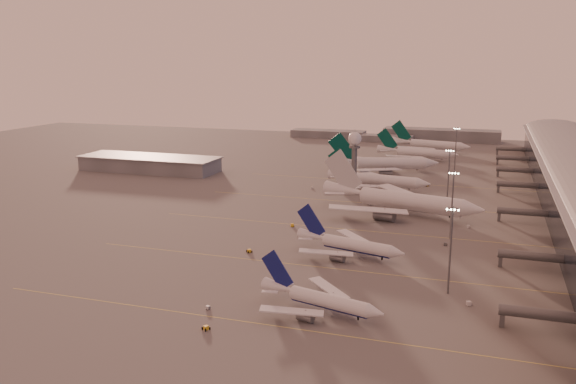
% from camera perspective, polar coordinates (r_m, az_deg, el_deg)
% --- Properties ---
extents(ground, '(700.00, 700.00, 0.00)m').
position_cam_1_polar(ground, '(189.41, -3.19, -7.40)').
color(ground, '#5C5959').
rests_on(ground, ground).
extents(taxiway_markings, '(180.00, 185.25, 0.02)m').
position_cam_1_polar(taxiway_markings, '(233.45, 8.80, -3.68)').
color(taxiway_markings, '#E1CD4F').
rests_on(taxiway_markings, ground).
extents(hangar, '(82.00, 27.00, 8.50)m').
position_cam_1_polar(hangar, '(362.65, -12.81, 2.62)').
color(hangar, slate).
rests_on(hangar, ground).
extents(radar_tower, '(6.40, 6.40, 31.10)m').
position_cam_1_polar(radar_tower, '(295.17, 6.25, 3.93)').
color(radar_tower, '#55575C').
rests_on(radar_tower, ground).
extents(mast_a, '(3.60, 0.56, 25.00)m').
position_cam_1_polar(mast_a, '(173.26, 14.97, -4.93)').
color(mast_a, '#55575C').
rests_on(mast_a, ground).
extents(mast_b, '(3.60, 0.56, 25.00)m').
position_cam_1_polar(mast_b, '(226.52, 15.11, -0.88)').
color(mast_b, '#55575C').
rests_on(mast_b, ground).
extents(mast_c, '(3.60, 0.56, 25.00)m').
position_cam_1_polar(mast_c, '(280.59, 14.79, 1.66)').
color(mast_c, '#55575C').
rests_on(mast_c, ground).
extents(mast_d, '(3.60, 0.56, 25.00)m').
position_cam_1_polar(mast_d, '(369.46, 15.43, 4.14)').
color(mast_d, '#55575C').
rests_on(mast_d, ground).
extents(distant_horizon, '(165.00, 37.50, 9.00)m').
position_cam_1_polar(distant_horizon, '(498.43, 10.96, 5.26)').
color(distant_horizon, slate).
rests_on(distant_horizon, ground).
extents(narrowbody_near, '(35.62, 28.05, 14.22)m').
position_cam_1_polar(narrowbody_near, '(159.46, 3.07, -10.20)').
color(narrowbody_near, silver).
rests_on(narrowbody_near, ground).
extents(narrowbody_mid, '(39.11, 30.81, 15.59)m').
position_cam_1_polar(narrowbody_mid, '(203.66, 5.76, -5.07)').
color(narrowbody_mid, silver).
rests_on(narrowbody_mid, ground).
extents(widebody_white, '(70.38, 55.68, 25.29)m').
position_cam_1_polar(widebody_white, '(259.71, 10.47, -1.09)').
color(widebody_white, silver).
rests_on(widebody_white, ground).
extents(greentail_a, '(53.44, 42.87, 19.48)m').
position_cam_1_polar(greentail_a, '(308.03, 8.45, 0.92)').
color(greentail_a, silver).
rests_on(greentail_a, ground).
extents(greentail_b, '(61.62, 49.07, 22.98)m').
position_cam_1_polar(greentail_b, '(353.18, 8.99, 2.48)').
color(greentail_b, silver).
rests_on(greentail_b, ground).
extents(greentail_c, '(53.36, 42.83, 19.44)m').
position_cam_1_polar(greentail_c, '(401.54, 12.01, 3.46)').
color(greentail_c, silver).
rests_on(greentail_c, ground).
extents(greentail_d, '(56.73, 45.30, 20.94)m').
position_cam_1_polar(greentail_d, '(439.06, 13.17, 4.19)').
color(greentail_d, silver).
rests_on(greentail_d, ground).
extents(gsv_truck_a, '(4.95, 2.11, 1.95)m').
position_cam_1_polar(gsv_truck_a, '(162.75, -7.40, -10.53)').
color(gsv_truck_a, silver).
rests_on(gsv_truck_a, ground).
extents(gsv_tug_near, '(3.57, 4.15, 1.02)m').
position_cam_1_polar(gsv_tug_near, '(151.71, -7.68, -12.50)').
color(gsv_tug_near, yellow).
rests_on(gsv_tug_near, ground).
extents(gsv_catering_a, '(6.17, 4.64, 4.63)m').
position_cam_1_polar(gsv_catering_a, '(170.24, 16.67, -9.43)').
color(gsv_catering_a, silver).
rests_on(gsv_catering_a, ground).
extents(gsv_tug_mid, '(4.18, 4.19, 1.06)m').
position_cam_1_polar(gsv_tug_mid, '(206.64, -3.64, -5.53)').
color(gsv_tug_mid, yellow).
rests_on(gsv_tug_mid, ground).
extents(gsv_truck_b, '(5.79, 2.69, 2.25)m').
position_cam_1_polar(gsv_truck_b, '(220.58, 14.62, -4.59)').
color(gsv_truck_b, '#525557').
rests_on(gsv_truck_b, ground).
extents(gsv_truck_c, '(6.40, 4.72, 2.46)m').
position_cam_1_polar(gsv_truck_c, '(236.86, 0.52, -2.98)').
color(gsv_truck_c, yellow).
rests_on(gsv_truck_c, ground).
extents(gsv_catering_b, '(5.03, 2.59, 4.02)m').
position_cam_1_polar(gsv_catering_b, '(245.34, 16.60, -2.78)').
color(gsv_catering_b, silver).
rests_on(gsv_catering_b, ground).
extents(gsv_tug_far, '(3.36, 3.95, 0.97)m').
position_cam_1_polar(gsv_tug_far, '(273.40, 7.69, -1.15)').
color(gsv_tug_far, silver).
rests_on(gsv_tug_far, ground).
extents(gsv_truck_d, '(1.87, 4.69, 1.88)m').
position_cam_1_polar(gsv_truck_d, '(306.00, 2.27, 0.50)').
color(gsv_truck_d, silver).
rests_on(gsv_truck_d, ground).
extents(gsv_tug_hangar, '(3.97, 3.44, 0.97)m').
position_cam_1_polar(gsv_tug_hangar, '(319.06, 12.90, 0.60)').
color(gsv_tug_hangar, yellow).
rests_on(gsv_tug_hangar, ground).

